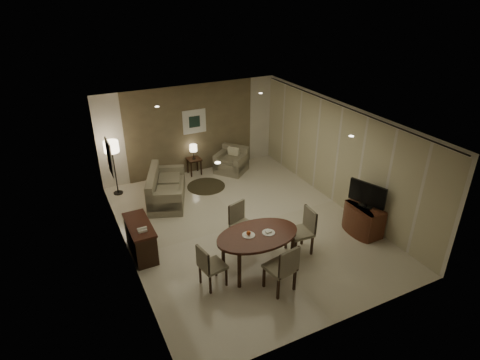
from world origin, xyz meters
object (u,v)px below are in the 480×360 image
sofa (167,187)px  chair_right (300,232)px  console_desk (141,239)px  chair_near (280,267)px  chair_left (213,265)px  floor_lamp (115,168)px  dining_table (257,251)px  tv_cabinet (364,219)px  chair_far (244,226)px  armchair (231,160)px  side_table (194,166)px

sofa → chair_right: bearing=-130.1°
console_desk → chair_right: (3.10, -1.46, 0.13)m
console_desk → chair_near: size_ratio=1.16×
chair_left → floor_lamp: floor_lamp is taller
chair_right → dining_table: bearing=-82.8°
console_desk → tv_cabinet: console_desk is taller
chair_far → chair_right: (0.96, -0.77, 0.01)m
chair_near → chair_right: bearing=-150.8°
armchair → side_table: size_ratio=1.69×
chair_far → chair_left: chair_far is taller
chair_far → floor_lamp: bearing=100.9°
chair_far → armchair: 3.85m
side_table → armchair: bearing=-17.7°
tv_cabinet → side_table: size_ratio=1.77×
side_table → floor_lamp: (-2.37, -0.23, 0.53)m
chair_right → chair_left: bearing=-82.3°
armchair → chair_right: bearing=-44.7°
chair_right → floor_lamp: floor_lamp is taller
chair_far → chair_right: 1.23m
dining_table → armchair: size_ratio=2.02×
tv_cabinet → chair_near: (-2.79, -0.79, 0.17)m
chair_right → sofa: size_ratio=0.57×
console_desk → sofa: sofa is taller
chair_right → side_table: size_ratio=2.01×
dining_table → sofa: sofa is taller
tv_cabinet → chair_left: 3.89m
tv_cabinet → chair_far: bearing=163.6°
chair_left → console_desk: bearing=22.1°
tv_cabinet → armchair: armchair is taller
chair_right → chair_far: bearing=-125.2°
tv_cabinet → side_table: (-2.45, 4.75, -0.10)m
chair_left → side_table: size_ratio=1.82×
console_desk → chair_left: chair_left is taller
chair_near → chair_right: size_ratio=1.02×
chair_right → floor_lamp: (-3.03, 4.49, 0.27)m
sofa → console_desk: bearing=170.4°
chair_near → chair_left: bearing=-41.7°
dining_table → sofa: size_ratio=0.97×
console_desk → dining_table: dining_table is taller
armchair → tv_cabinet: bearing=-22.0°
dining_table → chair_far: 0.85m
chair_far → armchair: size_ratio=1.16×
dining_table → console_desk: bearing=142.9°
chair_near → chair_right: 1.30m
dining_table → chair_near: size_ratio=1.67×
tv_cabinet → sofa: bearing=136.4°
chair_near → armchair: 5.38m
dining_table → chair_right: chair_right is taller
chair_left → armchair: chair_left is taller
dining_table → chair_near: chair_near is taller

